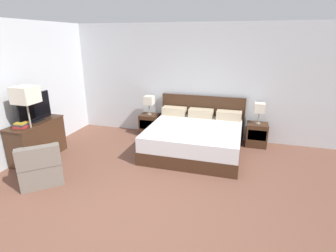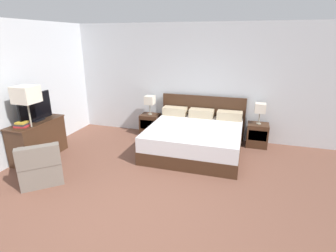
# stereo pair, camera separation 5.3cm
# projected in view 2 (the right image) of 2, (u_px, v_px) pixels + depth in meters

# --- Properties ---
(ground_plane) EXTENTS (10.59, 10.59, 0.00)m
(ground_plane) POSITION_uv_depth(u_px,v_px,m) (136.00, 217.00, 3.77)
(ground_plane) COLOR brown
(wall_back) EXTENTS (7.31, 0.06, 2.80)m
(wall_back) POSITION_uv_depth(u_px,v_px,m) (191.00, 82.00, 6.54)
(wall_back) COLOR silver
(wall_back) RESTS_ON ground
(wall_left) EXTENTS (0.06, 5.33, 2.80)m
(wall_left) POSITION_uv_depth(u_px,v_px,m) (26.00, 90.00, 5.50)
(wall_left) COLOR silver
(wall_left) RESTS_ON ground
(bed) EXTENTS (2.08, 2.00, 1.09)m
(bed) POSITION_uv_depth(u_px,v_px,m) (195.00, 138.00, 5.87)
(bed) COLOR #422819
(bed) RESTS_ON ground
(nightstand_left) EXTENTS (0.48, 0.41, 0.55)m
(nightstand_left) POSITION_uv_depth(u_px,v_px,m) (150.00, 124.00, 6.91)
(nightstand_left) COLOR #422819
(nightstand_left) RESTS_ON ground
(nightstand_right) EXTENTS (0.48, 0.41, 0.55)m
(nightstand_right) POSITION_uv_depth(u_px,v_px,m) (257.00, 135.00, 6.17)
(nightstand_right) COLOR #422819
(nightstand_right) RESTS_ON ground
(table_lamp_left) EXTENTS (0.23, 0.23, 0.49)m
(table_lamp_left) POSITION_uv_depth(u_px,v_px,m) (150.00, 100.00, 6.71)
(table_lamp_left) COLOR gray
(table_lamp_left) RESTS_ON nightstand_left
(table_lamp_right) EXTENTS (0.23, 0.23, 0.49)m
(table_lamp_right) POSITION_uv_depth(u_px,v_px,m) (260.00, 108.00, 5.96)
(table_lamp_right) COLOR gray
(table_lamp_right) RESTS_ON nightstand_right
(dresser) EXTENTS (0.50, 1.22, 0.81)m
(dresser) POSITION_uv_depth(u_px,v_px,m) (38.00, 139.00, 5.54)
(dresser) COLOR #422819
(dresser) RESTS_ON ground
(tv) EXTENTS (0.18, 0.85, 0.57)m
(tv) POSITION_uv_depth(u_px,v_px,m) (35.00, 108.00, 5.38)
(tv) COLOR black
(tv) RESTS_ON dresser
(book_red_cover) EXTENTS (0.28, 0.25, 0.03)m
(book_red_cover) POSITION_uv_depth(u_px,v_px,m) (22.00, 126.00, 5.09)
(book_red_cover) COLOR #B7282D
(book_red_cover) RESTS_ON dresser
(book_blue_cover) EXTENTS (0.26, 0.22, 0.04)m
(book_blue_cover) POSITION_uv_depth(u_px,v_px,m) (21.00, 124.00, 5.09)
(book_blue_cover) COLOR #383333
(book_blue_cover) RESTS_ON book_red_cover
(book_small_top) EXTENTS (0.20, 0.20, 0.03)m
(book_small_top) POSITION_uv_depth(u_px,v_px,m) (22.00, 123.00, 5.07)
(book_small_top) COLOR gold
(book_small_top) RESTS_ON book_blue_cover
(armchair_by_window) EXTENTS (0.97, 0.97, 0.76)m
(armchair_by_window) POSITION_uv_depth(u_px,v_px,m) (41.00, 167.00, 4.64)
(armchair_by_window) COLOR #70665B
(armchair_by_window) RESTS_ON ground
(floor_lamp) EXTENTS (0.39, 0.39, 1.61)m
(floor_lamp) POSITION_uv_depth(u_px,v_px,m) (27.00, 98.00, 4.90)
(floor_lamp) COLOR gray
(floor_lamp) RESTS_ON ground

